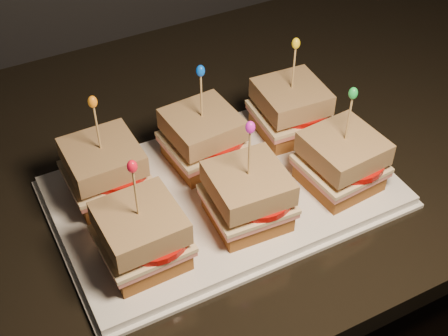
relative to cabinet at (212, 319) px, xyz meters
name	(u,v)px	position (x,y,z in m)	size (l,w,h in m)	color
cabinet	(212,319)	(0.00, 0.00, 0.00)	(2.53, 0.71, 0.88)	black
granite_slab	(208,154)	(0.00, 0.00, 0.46)	(2.57, 0.75, 0.04)	black
platter	(224,192)	(-0.03, -0.11, 0.49)	(0.47, 0.29, 0.02)	white
platter_rim	(224,195)	(-0.03, -0.11, 0.48)	(0.48, 0.30, 0.01)	white
sandwich_0_bread_bot	(107,185)	(-0.18, -0.05, 0.51)	(0.09, 0.09, 0.03)	#5E3711
sandwich_0_ham	(106,176)	(-0.18, -0.05, 0.52)	(0.10, 0.10, 0.01)	#C95F5B
sandwich_0_cheese	(105,173)	(-0.18, -0.05, 0.53)	(0.10, 0.10, 0.01)	beige
sandwich_0_tomato	(114,168)	(-0.17, -0.05, 0.54)	(0.09, 0.09, 0.01)	#B60B06
sandwich_0_bread_top	(102,157)	(-0.18, -0.05, 0.56)	(0.10, 0.10, 0.03)	#63310E
sandwich_0_pick	(98,130)	(-0.18, -0.05, 0.61)	(0.00, 0.00, 0.09)	tan
sandwich_0_frill	(93,102)	(-0.18, -0.05, 0.65)	(0.01, 0.01, 0.02)	orange
sandwich_1_bread_bot	(203,153)	(-0.03, -0.05, 0.51)	(0.09, 0.09, 0.03)	#5E3711
sandwich_1_ham	(203,144)	(-0.03, -0.05, 0.52)	(0.10, 0.10, 0.01)	#C95F5B
sandwich_1_cheese	(203,140)	(-0.03, -0.05, 0.53)	(0.10, 0.10, 0.01)	beige
sandwich_1_tomato	(212,136)	(-0.02, -0.05, 0.54)	(0.09, 0.09, 0.01)	#B60B06
sandwich_1_bread_top	(202,125)	(-0.03, -0.05, 0.56)	(0.10, 0.10, 0.03)	#63310E
sandwich_1_pick	(201,99)	(-0.03, -0.05, 0.61)	(0.00, 0.00, 0.09)	tan
sandwich_1_frill	(201,71)	(-0.03, -0.05, 0.65)	(0.01, 0.01, 0.02)	blue
sandwich_2_bread_bot	(289,124)	(0.12, -0.05, 0.51)	(0.09, 0.09, 0.03)	#5E3711
sandwich_2_ham	(290,115)	(0.12, -0.05, 0.52)	(0.10, 0.10, 0.01)	#C95F5B
sandwich_2_cheese	(290,112)	(0.12, -0.05, 0.53)	(0.10, 0.10, 0.01)	beige
sandwich_2_tomato	(299,107)	(0.13, -0.05, 0.54)	(0.09, 0.09, 0.01)	#B60B06
sandwich_2_bread_top	(291,96)	(0.12, -0.05, 0.56)	(0.10, 0.10, 0.03)	#63310E
sandwich_2_pick	(294,70)	(0.12, -0.05, 0.61)	(0.00, 0.00, 0.09)	tan
sandwich_2_frill	(296,43)	(0.12, -0.05, 0.65)	(0.01, 0.01, 0.02)	yellow
sandwich_3_bread_bot	(144,251)	(-0.18, -0.18, 0.51)	(0.09, 0.09, 0.03)	#5E3711
sandwich_3_ham	(142,242)	(-0.18, -0.18, 0.52)	(0.10, 0.10, 0.01)	#C95F5B
sandwich_3_cheese	(142,239)	(-0.18, -0.18, 0.53)	(0.10, 0.10, 0.01)	beige
sandwich_3_tomato	(152,234)	(-0.17, -0.19, 0.54)	(0.09, 0.09, 0.01)	#B60B06
sandwich_3_bread_top	(140,223)	(-0.18, -0.18, 0.56)	(0.10, 0.10, 0.03)	#63310E
sandwich_3_pick	(136,196)	(-0.18, -0.18, 0.61)	(0.00, 0.00, 0.09)	tan
sandwich_3_frill	(132,167)	(-0.18, -0.18, 0.65)	(0.01, 0.01, 0.02)	red
sandwich_4_bread_bot	(247,211)	(-0.03, -0.18, 0.51)	(0.09, 0.09, 0.03)	#5E3711
sandwich_4_ham	(248,202)	(-0.03, -0.18, 0.52)	(0.10, 0.10, 0.01)	#C95F5B
sandwich_4_cheese	(248,199)	(-0.03, -0.18, 0.53)	(0.10, 0.10, 0.01)	beige
sandwich_4_tomato	(258,195)	(-0.02, -0.19, 0.54)	(0.09, 0.09, 0.01)	#B60B06
sandwich_4_bread_top	(248,183)	(-0.03, -0.18, 0.56)	(0.10, 0.10, 0.03)	#63310E
sandwich_4_pick	(249,156)	(-0.03, -0.18, 0.61)	(0.00, 0.00, 0.09)	tan
sandwich_4_frill	(250,127)	(-0.03, -0.18, 0.65)	(0.01, 0.01, 0.02)	#D71ECE
sandwich_5_bread_bot	(339,176)	(0.12, -0.18, 0.51)	(0.09, 0.09, 0.03)	#5E3711
sandwich_5_ham	(340,167)	(0.12, -0.18, 0.52)	(0.10, 0.10, 0.01)	#C95F5B
sandwich_5_cheese	(341,164)	(0.12, -0.18, 0.53)	(0.10, 0.10, 0.01)	beige
sandwich_5_tomato	(351,159)	(0.13, -0.19, 0.54)	(0.09, 0.09, 0.01)	#B60B06
sandwich_5_bread_top	(344,148)	(0.12, -0.18, 0.56)	(0.10, 0.10, 0.03)	#63310E
sandwich_5_pick	(348,121)	(0.12, -0.18, 0.61)	(0.00, 0.00, 0.09)	tan
sandwich_5_frill	(353,93)	(0.12, -0.18, 0.65)	(0.01, 0.01, 0.02)	green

